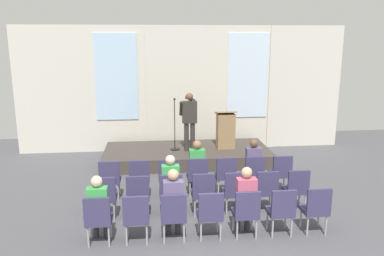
% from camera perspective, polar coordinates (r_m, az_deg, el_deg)
% --- Properties ---
extents(ground_plane, '(16.93, 16.93, 0.00)m').
position_cam_1_polar(ground_plane, '(7.14, 3.18, -17.55)').
color(ground_plane, '#4C4C51').
extents(rear_partition, '(10.58, 0.14, 4.03)m').
position_cam_1_polar(rear_partition, '(12.72, -1.21, 5.82)').
color(rear_partition, beige).
rests_on(rear_partition, ground).
extents(stage_platform, '(4.91, 2.11, 0.38)m').
position_cam_1_polar(stage_platform, '(11.79, -0.74, -3.96)').
color(stage_platform, '#3F3833').
rests_on(stage_platform, ground).
extents(speaker, '(0.50, 0.69, 1.72)m').
position_cam_1_polar(speaker, '(11.34, -0.39, 1.56)').
color(speaker, '#332D28').
rests_on(speaker, stage_platform).
extents(mic_stand, '(0.28, 0.28, 1.55)m').
position_cam_1_polar(mic_stand, '(11.58, -2.52, -1.56)').
color(mic_stand, black).
rests_on(mic_stand, stage_platform).
extents(lectern, '(0.60, 0.48, 1.16)m').
position_cam_1_polar(lectern, '(11.75, 4.93, -0.30)').
color(lectern, '#93724C').
rests_on(lectern, stage_platform).
extents(chair_r0_c0, '(0.46, 0.44, 0.94)m').
position_cam_1_polar(chair_r0_c0, '(9.15, -11.90, -7.04)').
color(chair_r0_c0, '#99999E').
rests_on(chair_r0_c0, ground).
extents(chair_r0_c1, '(0.46, 0.44, 0.94)m').
position_cam_1_polar(chair_r0_c1, '(9.11, -7.68, -6.98)').
color(chair_r0_c1, '#99999E').
rests_on(chair_r0_c1, ground).
extents(chair_r0_c2, '(0.46, 0.44, 0.94)m').
position_cam_1_polar(chair_r0_c2, '(9.11, -3.44, -6.88)').
color(chair_r0_c2, '#99999E').
rests_on(chair_r0_c2, ground).
extents(chair_r0_c3, '(0.46, 0.44, 0.94)m').
position_cam_1_polar(chair_r0_c3, '(9.16, 0.77, -6.75)').
color(chair_r0_c3, '#99999E').
rests_on(chair_r0_c3, ground).
extents(audience_r0_c3, '(0.36, 0.39, 1.34)m').
position_cam_1_polar(audience_r0_c3, '(9.16, 0.72, -5.37)').
color(audience_r0_c3, '#2D2D33').
rests_on(audience_r0_c3, ground).
extents(chair_r0_c4, '(0.46, 0.44, 0.94)m').
position_cam_1_polar(chair_r0_c4, '(9.25, 4.92, -6.58)').
color(chair_r0_c4, '#99999E').
rests_on(chair_r0_c4, ground).
extents(chair_r0_c5, '(0.46, 0.44, 0.94)m').
position_cam_1_polar(chair_r0_c5, '(9.40, 8.95, -6.39)').
color(chair_r0_c5, '#99999E').
rests_on(chair_r0_c5, ground).
extents(audience_r0_c5, '(0.36, 0.39, 1.33)m').
position_cam_1_polar(audience_r0_c5, '(9.41, 8.87, -5.05)').
color(audience_r0_c5, '#2D2D33').
rests_on(audience_r0_c5, ground).
extents(chair_r0_c6, '(0.46, 0.44, 0.94)m').
position_cam_1_polar(chair_r0_c6, '(9.59, 12.85, -6.17)').
color(chair_r0_c6, '#99999E').
rests_on(chair_r0_c6, ground).
extents(chair_r1_c0, '(0.46, 0.44, 0.94)m').
position_cam_1_polar(chair_r1_c0, '(8.21, -12.62, -9.47)').
color(chair_r1_c0, '#99999E').
rests_on(chair_r1_c0, ground).
extents(chair_r1_c1, '(0.46, 0.44, 0.94)m').
position_cam_1_polar(chair_r1_c1, '(8.15, -7.88, -9.43)').
color(chair_r1_c1, '#99999E').
rests_on(chair_r1_c1, ground).
extents(chair_r1_c2, '(0.46, 0.44, 0.94)m').
position_cam_1_polar(chair_r1_c2, '(8.15, -3.12, -9.31)').
color(chair_r1_c2, '#99999E').
rests_on(chair_r1_c2, ground).
extents(audience_r1_c2, '(0.36, 0.39, 1.31)m').
position_cam_1_polar(audience_r1_c2, '(8.16, -3.16, -7.83)').
color(audience_r1_c2, '#2D2D33').
rests_on(audience_r1_c2, ground).
extents(chair_r1_c3, '(0.46, 0.44, 0.94)m').
position_cam_1_polar(chair_r1_c3, '(8.21, 1.61, -9.14)').
color(chair_r1_c3, '#99999E').
rests_on(chair_r1_c3, ground).
extents(chair_r1_c4, '(0.46, 0.44, 0.94)m').
position_cam_1_polar(chair_r1_c4, '(8.32, 6.24, -8.91)').
color(chair_r1_c4, '#99999E').
rests_on(chair_r1_c4, ground).
extents(chair_r1_c5, '(0.46, 0.44, 0.94)m').
position_cam_1_polar(chair_r1_c5, '(8.48, 10.72, -8.64)').
color(chair_r1_c5, '#99999E').
rests_on(chair_r1_c5, ground).
extents(chair_r1_c6, '(0.46, 0.44, 0.94)m').
position_cam_1_polar(chair_r1_c6, '(8.69, 14.99, -8.33)').
color(chair_r1_c6, '#99999E').
rests_on(chair_r1_c6, ground).
extents(chair_r2_c0, '(0.46, 0.44, 0.94)m').
position_cam_1_polar(chair_r2_c0, '(7.28, -13.53, -12.52)').
color(chair_r2_c0, '#99999E').
rests_on(chair_r2_c0, ground).
extents(audience_r2_c0, '(0.36, 0.39, 1.29)m').
position_cam_1_polar(audience_r2_c0, '(7.28, -13.53, -10.94)').
color(audience_r2_c0, '#2D2D33').
rests_on(audience_r2_c0, ground).
extents(chair_r2_c1, '(0.46, 0.44, 0.94)m').
position_cam_1_polar(chair_r2_c1, '(7.22, -8.14, -12.51)').
color(chair_r2_c1, '#99999E').
rests_on(chair_r2_c1, ground).
extents(chair_r2_c2, '(0.46, 0.44, 0.94)m').
position_cam_1_polar(chair_r2_c2, '(7.22, -2.71, -12.38)').
color(chair_r2_c2, '#99999E').
rests_on(chair_r2_c2, ground).
extents(audience_r2_c2, '(0.36, 0.39, 1.36)m').
position_cam_1_polar(audience_r2_c2, '(7.20, -2.76, -10.55)').
color(audience_r2_c2, '#2D2D33').
rests_on(audience_r2_c2, ground).
extents(chair_r2_c3, '(0.46, 0.44, 0.94)m').
position_cam_1_polar(chair_r2_c3, '(7.28, 2.68, -12.15)').
color(chair_r2_c3, '#99999E').
rests_on(chair_r2_c3, ground).
extents(chair_r2_c4, '(0.46, 0.44, 0.94)m').
position_cam_1_polar(chair_r2_c4, '(7.41, 7.91, -11.82)').
color(chair_r2_c4, '#99999E').
rests_on(chair_r2_c4, ground).
extents(audience_r2_c4, '(0.36, 0.39, 1.35)m').
position_cam_1_polar(audience_r2_c4, '(7.39, 7.82, -10.05)').
color(audience_r2_c4, '#2D2D33').
rests_on(audience_r2_c4, ground).
extents(chair_r2_c5, '(0.46, 0.44, 0.94)m').
position_cam_1_polar(chair_r2_c5, '(7.59, 12.93, -11.42)').
color(chair_r2_c5, '#99999E').
rests_on(chair_r2_c5, ground).
extents(chair_r2_c6, '(0.46, 0.44, 0.94)m').
position_cam_1_polar(chair_r2_c6, '(7.82, 17.66, -10.96)').
color(chair_r2_c6, '#99999E').
rests_on(chair_r2_c6, ground).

